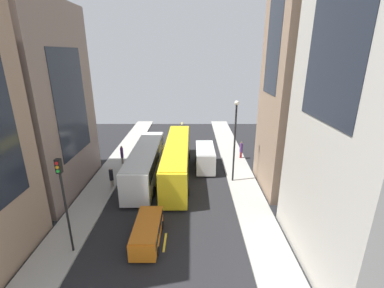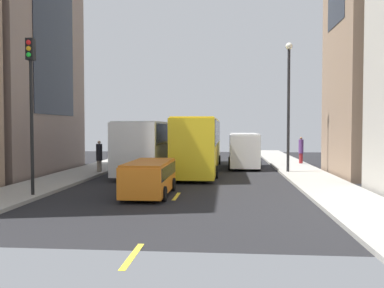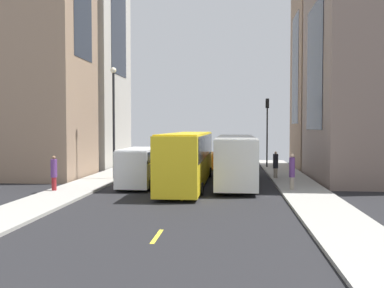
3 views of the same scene
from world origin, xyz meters
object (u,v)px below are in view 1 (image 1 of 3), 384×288
Objects in this scene: delivery_van_white at (206,156)px; car_orange_0 at (148,230)px; streetcar_yellow at (177,156)px; city_bus_white at (146,160)px; pedestrian_crossing_mid at (112,177)px; pedestrian_walking_far at (241,149)px; pedestrian_crossing_near at (122,154)px; traffic_light_near_corner at (63,190)px.

delivery_van_white is 13.49m from car_orange_0.
streetcar_yellow is 3.31× the size of car_orange_0.
city_bus_white is 3.36m from streetcar_yellow.
pedestrian_walking_far is (14.01, 7.67, 0.06)m from pedestrian_crossing_mid.
delivery_van_white is at bearing 96.43° from pedestrian_crossing_near.
streetcar_yellow reaches higher than city_bus_white.
pedestrian_walking_far is 22.07m from traffic_light_near_corner.
pedestrian_crossing_near is 14.55m from pedestrian_walking_far.
pedestrian_crossing_near is 0.34× the size of traffic_light_near_corner.
streetcar_yellow is 9.02m from pedestrian_walking_far.
city_bus_white is at bearing -164.88° from streetcar_yellow.
pedestrian_walking_far is at bearing 49.80° from traffic_light_near_corner.
city_bus_white reaches higher than car_orange_0.
traffic_light_near_corner reaches higher than pedestrian_crossing_near.
delivery_van_white is 0.79× the size of traffic_light_near_corner.
streetcar_yellow is 3.57m from delivery_van_white.
pedestrian_walking_far reaches higher than car_orange_0.
city_bus_white is at bearing 121.90° from pedestrian_walking_far.
streetcar_yellow reaches higher than delivery_van_white.
delivery_van_white is 2.36× the size of pedestrian_crossing_near.
car_orange_0 is 18.11m from pedestrian_walking_far.
traffic_light_near_corner is at bearing 14.06° from pedestrian_crossing_near.
pedestrian_crossing_mid is at bearing 124.37° from pedestrian_walking_far.
pedestrian_crossing_near is 1.05× the size of pedestrian_walking_far.
pedestrian_crossing_near is (-0.42, 5.86, 0.12)m from pedestrian_crossing_mid.
streetcar_yellow is at bearing 62.40° from traffic_light_near_corner.
city_bus_white reaches higher than pedestrian_crossing_mid.
pedestrian_walking_far is at bearing 59.21° from car_orange_0.
car_orange_0 is (1.72, -10.14, -1.11)m from city_bus_white.
streetcar_yellow reaches higher than pedestrian_crossing_mid.
city_bus_white reaches higher than pedestrian_crossing_near.
streetcar_yellow is 7.27m from pedestrian_crossing_near.
pedestrian_crossing_mid is 0.95× the size of pedestrian_walking_far.
traffic_light_near_corner reaches higher than pedestrian_walking_far.
streetcar_yellow reaches higher than pedestrian_crossing_near.
pedestrian_crossing_mid is at bearing -153.00° from delivery_van_white.
pedestrian_walking_far reaches higher than pedestrian_crossing_mid.
car_orange_0 is at bearing -110.10° from delivery_van_white.
delivery_van_white is at bearing 11.64° from pedestrian_crossing_mid.
delivery_van_white is at bearing 21.64° from city_bus_white.
streetcar_yellow is at bearing 82.13° from car_orange_0.
delivery_van_white is 9.86m from pedestrian_crossing_near.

